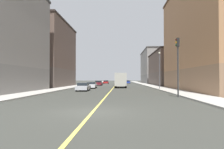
{
  "coord_description": "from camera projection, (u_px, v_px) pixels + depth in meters",
  "views": [
    {
      "loc": [
        1.64,
        -11.85,
        1.92
      ],
      "look_at": [
        -0.86,
        44.25,
        3.07
      ],
      "focal_mm": 32.92,
      "sensor_mm": 36.0,
      "label": 1
    }
  ],
  "objects": [
    {
      "name": "car_blue",
      "position": [
        128.0,
        82.0,
        79.25
      ],
      "size": [
        1.97,
        4.15,
        1.27
      ],
      "color": "#23389E",
      "rests_on": "ground"
    },
    {
      "name": "car_silver",
      "position": [
        83.0,
        87.0,
        32.29
      ],
      "size": [
        1.9,
        4.18,
        1.28
      ],
      "color": "silver",
      "rests_on": "ground"
    },
    {
      "name": "box_truck",
      "position": [
        121.0,
        80.0,
        43.82
      ],
      "size": [
        2.5,
        6.92,
        3.09
      ],
      "color": "beige",
      "rests_on": "ground"
    },
    {
      "name": "traffic_light_left_near",
      "position": [
        178.0,
        59.0,
        21.26
      ],
      "size": [
        0.4,
        0.32,
        6.15
      ],
      "color": "#2D2D2D",
      "rests_on": "ground"
    },
    {
      "name": "car_maroon",
      "position": [
        99.0,
        83.0,
        57.75
      ],
      "size": [
        1.96,
        4.27,
        1.4
      ],
      "color": "maroon",
      "rests_on": "ground"
    },
    {
      "name": "sidewalk_left",
      "position": [
        148.0,
        85.0,
        60.39
      ],
      "size": [
        3.19,
        168.0,
        0.15
      ],
      "primitive_type": "cube",
      "color": "#9E9B93",
      "rests_on": "ground"
    },
    {
      "name": "building_right_midblock",
      "position": [
        45.0,
        55.0,
        48.64
      ],
      "size": [
        10.9,
        19.06,
        15.18
      ],
      "color": "brown",
      "rests_on": "ground"
    },
    {
      "name": "building_left_near",
      "position": [
        214.0,
        34.0,
        32.47
      ],
      "size": [
        10.9,
        25.89,
        17.86
      ],
      "color": "#8F6B4F",
      "rests_on": "ground"
    },
    {
      "name": "street_lamp_left_near",
      "position": [
        159.0,
        66.0,
        36.83
      ],
      "size": [
        0.36,
        0.36,
        6.56
      ],
      "color": "#4C4C51",
      "rests_on": "ground"
    },
    {
      "name": "sidewalk_right",
      "position": [
        84.0,
        85.0,
        61.24
      ],
      "size": [
        3.19,
        168.0,
        0.15
      ],
      "primitive_type": "cube",
      "color": "#9E9B93",
      "rests_on": "ground"
    },
    {
      "name": "lane_center_stripe",
      "position": [
        116.0,
        85.0,
        60.81
      ],
      "size": [
        0.16,
        154.0,
        0.01
      ],
      "primitive_type": "cube",
      "color": "#E5D14C",
      "rests_on": "ground"
    },
    {
      "name": "ground_plane",
      "position": [
        93.0,
        112.0,
        11.87
      ],
      "size": [
        400.0,
        400.0,
        0.0
      ],
      "primitive_type": "plane",
      "color": "#31322D",
      "rests_on": "ground"
    },
    {
      "name": "building_left_mid",
      "position": [
        172.0,
        69.0,
        59.64
      ],
      "size": [
        10.9,
        22.6,
        9.66
      ],
      "color": "brown",
      "rests_on": "ground"
    },
    {
      "name": "building_left_far",
      "position": [
        156.0,
        67.0,
        86.88
      ],
      "size": [
        10.9,
        25.39,
        13.77
      ],
      "color": "slate",
      "rests_on": "ground"
    },
    {
      "name": "car_white",
      "position": [
        92.0,
        85.0,
        40.96
      ],
      "size": [
        1.92,
        4.49,
        1.26
      ],
      "color": "white",
      "rests_on": "ground"
    },
    {
      "name": "car_red",
      "position": [
        106.0,
        82.0,
        77.59
      ],
      "size": [
        1.91,
        4.15,
        1.29
      ],
      "color": "red",
      "rests_on": "ground"
    }
  ]
}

